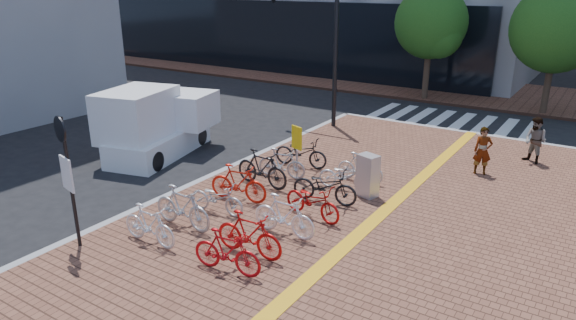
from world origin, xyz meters
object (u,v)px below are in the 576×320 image
Objects in this scene: bike_6 at (301,152)px; pedestrian_a at (483,151)px; bike_1 at (182,207)px; bike_2 at (217,198)px; bike_12 at (345,175)px; bike_7 at (227,252)px; box_truck at (157,124)px; bike_8 at (249,234)px; bike_9 at (284,216)px; bike_11 at (325,186)px; bike_4 at (262,168)px; bike_3 at (238,183)px; utility_box at (368,176)px; pedestrian_b at (535,141)px; notice_sign at (67,167)px; yellow_sign at (297,142)px; bike_0 at (149,225)px; traffic_light_pole at (306,23)px; bike_10 at (313,201)px; bike_5 at (282,163)px; bike_13 at (360,168)px.

pedestrian_a is (5.44, 2.69, 0.29)m from bike_6.
bike_1 is 1.18m from bike_2.
bike_1 is 5.24m from bike_12.
box_truck is at bearing 47.89° from bike_7.
bike_9 is (0.13, 1.30, -0.00)m from bike_8.
bike_11 is 5.91m from pedestrian_a.
pedestrian_a is at bearing -23.74° from bike_9.
bike_4 is 2.28m from bike_11.
utility_box is (3.02, 2.40, 0.10)m from bike_3.
pedestrian_b is 15.19m from notice_sign.
bike_6 is 1.31m from yellow_sign.
pedestrian_b is at bearing -31.59° from bike_0.
traffic_light_pole reaches higher than utility_box.
bike_4 is (-0.12, 2.30, 0.14)m from bike_2.
bike_10 is at bearing -137.70° from pedestrian_a.
bike_5 is 0.88× the size of bike_10.
pedestrian_a reaches higher than bike_3.
bike_2 is at bearing 127.60° from bike_11.
pedestrian_b is at bearing -25.66° from bike_9.
pedestrian_a is (5.62, 9.47, 0.30)m from bike_0.
box_truck is at bearing -179.73° from pedestrian_a.
bike_9 is at bearing 169.81° from bike_12.
traffic_light_pole is (-5.38, 9.89, 3.87)m from bike_9.
bike_1 is at bearing -2.94° from bike_0.
bike_13 is 0.96× the size of pedestrian_b.
bike_1 is 10.05m from pedestrian_a.
bike_8 is at bearing -166.61° from bike_6.
bike_2 is at bearing -8.42° from bike_1.
pedestrian_b reaches higher than pedestrian_a.
utility_box is (0.83, 4.76, 0.10)m from bike_8.
bike_3 is at bearing 144.20° from bike_13.
bike_7 is 4.52m from bike_11.
yellow_sign is at bearing 50.56° from bike_10.
yellow_sign reaches higher than utility_box.
bike_10 is (0.16, 3.44, -0.02)m from bike_7.
yellow_sign is (-1.89, 3.58, 0.68)m from bike_9.
bike_12 is 0.97× the size of yellow_sign.
bike_12 is (-0.19, 2.31, -0.04)m from bike_10.
bike_3 is at bearing -99.74° from yellow_sign.
utility_box is (-3.69, -5.95, -0.18)m from pedestrian_b.
bike_6 is 3.24m from utility_box.
bike_9 reaches higher than bike_2.
bike_11 is (2.16, -0.97, 0.02)m from bike_5.
bike_13 is 4.23m from pedestrian_a.
bike_4 is at bearing 29.17° from bike_8.
pedestrian_b is at bearing 42.88° from yellow_sign.
yellow_sign is at bearing 177.48° from utility_box.
bike_7 is at bearing -155.00° from bike_3.
notice_sign reaches higher than bike_1.
bike_12 is (0.04, 1.24, -0.07)m from bike_11.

